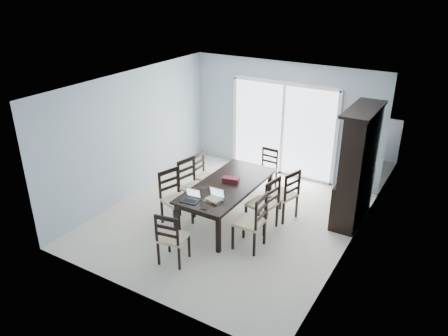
{
  "coord_description": "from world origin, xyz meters",
  "views": [
    {
      "loc": [
        3.67,
        -6.24,
        4.34
      ],
      "look_at": [
        -0.07,
        0.0,
        1.06
      ],
      "focal_mm": 35.0,
      "sensor_mm": 36.0,
      "label": 1
    }
  ],
  "objects_px": {
    "chair_left_near": "(173,191)",
    "game_box": "(231,179)",
    "cell_phone": "(204,209)",
    "chair_end_far": "(268,164)",
    "china_hutch": "(357,168)",
    "chair_left_far": "(203,170)",
    "chair_right_far": "(287,190)",
    "dining_table": "(227,188)",
    "hot_tub": "(279,141)",
    "chair_right_mid": "(267,199)",
    "laptop_silver": "(213,198)",
    "chair_right_near": "(255,216)",
    "laptop_dark": "(190,199)",
    "chair_left_mid": "(191,180)",
    "chair_end_near": "(170,234)"
  },
  "relations": [
    {
      "from": "laptop_silver",
      "to": "chair_left_mid",
      "type": "bearing_deg",
      "value": 144.5
    },
    {
      "from": "dining_table",
      "to": "cell_phone",
      "type": "bearing_deg",
      "value": -82.36
    },
    {
      "from": "chair_left_far",
      "to": "chair_right_far",
      "type": "distance_m",
      "value": 1.92
    },
    {
      "from": "chair_right_mid",
      "to": "game_box",
      "type": "height_order",
      "value": "chair_right_mid"
    },
    {
      "from": "china_hutch",
      "to": "laptop_dark",
      "type": "xyz_separation_m",
      "value": [
        -2.23,
        -2.14,
        -0.27
      ]
    },
    {
      "from": "chair_end_far",
      "to": "china_hutch",
      "type": "bearing_deg",
      "value": 171.15
    },
    {
      "from": "laptop_dark",
      "to": "game_box",
      "type": "distance_m",
      "value": 1.05
    },
    {
      "from": "chair_right_far",
      "to": "hot_tub",
      "type": "distance_m",
      "value": 3.06
    },
    {
      "from": "chair_left_far",
      "to": "chair_right_near",
      "type": "bearing_deg",
      "value": 58.67
    },
    {
      "from": "chair_right_near",
      "to": "dining_table",
      "type": "bearing_deg",
      "value": 54.8
    },
    {
      "from": "chair_left_far",
      "to": "chair_right_far",
      "type": "relative_size",
      "value": 0.89
    },
    {
      "from": "dining_table",
      "to": "china_hutch",
      "type": "distance_m",
      "value": 2.41
    },
    {
      "from": "chair_left_mid",
      "to": "chair_end_far",
      "type": "relative_size",
      "value": 1.17
    },
    {
      "from": "dining_table",
      "to": "cell_phone",
      "type": "distance_m",
      "value": 1.01
    },
    {
      "from": "chair_right_mid",
      "to": "laptop_silver",
      "type": "relative_size",
      "value": 4.09
    },
    {
      "from": "hot_tub",
      "to": "cell_phone",
      "type": "bearing_deg",
      "value": -82.52
    },
    {
      "from": "game_box",
      "to": "china_hutch",
      "type": "bearing_deg",
      "value": 28.62
    },
    {
      "from": "chair_left_near",
      "to": "chair_end_near",
      "type": "bearing_deg",
      "value": 52.59
    },
    {
      "from": "chair_left_near",
      "to": "chair_end_near",
      "type": "relative_size",
      "value": 1.1
    },
    {
      "from": "laptop_dark",
      "to": "dining_table",
      "type": "bearing_deg",
      "value": 70.48
    },
    {
      "from": "dining_table",
      "to": "hot_tub",
      "type": "xyz_separation_m",
      "value": [
        -0.43,
        3.32,
        -0.24
      ]
    },
    {
      "from": "chair_left_far",
      "to": "chair_end_near",
      "type": "bearing_deg",
      "value": 23.83
    },
    {
      "from": "chair_right_near",
      "to": "chair_right_mid",
      "type": "bearing_deg",
      "value": 6.84
    },
    {
      "from": "chair_right_near",
      "to": "game_box",
      "type": "distance_m",
      "value": 1.17
    },
    {
      "from": "laptop_dark",
      "to": "hot_tub",
      "type": "bearing_deg",
      "value": 86.81
    },
    {
      "from": "chair_left_near",
      "to": "chair_right_far",
      "type": "relative_size",
      "value": 1.02
    },
    {
      "from": "dining_table",
      "to": "chair_right_near",
      "type": "relative_size",
      "value": 1.85
    },
    {
      "from": "hot_tub",
      "to": "chair_right_near",
      "type": "bearing_deg",
      "value": -71.4
    },
    {
      "from": "chair_left_far",
      "to": "hot_tub",
      "type": "height_order",
      "value": "chair_left_far"
    },
    {
      "from": "chair_left_near",
      "to": "chair_right_near",
      "type": "bearing_deg",
      "value": 106.76
    },
    {
      "from": "chair_right_near",
      "to": "game_box",
      "type": "relative_size",
      "value": 3.89
    },
    {
      "from": "game_box",
      "to": "cell_phone",
      "type": "bearing_deg",
      "value": -82.93
    },
    {
      "from": "chair_left_near",
      "to": "cell_phone",
      "type": "xyz_separation_m",
      "value": [
        0.96,
        -0.43,
        0.12
      ]
    },
    {
      "from": "laptop_silver",
      "to": "hot_tub",
      "type": "relative_size",
      "value": 0.16
    },
    {
      "from": "chair_left_near",
      "to": "laptop_silver",
      "type": "bearing_deg",
      "value": 101.12
    },
    {
      "from": "chair_left_mid",
      "to": "chair_right_mid",
      "type": "distance_m",
      "value": 1.63
    },
    {
      "from": "china_hutch",
      "to": "chair_left_mid",
      "type": "height_order",
      "value": "china_hutch"
    },
    {
      "from": "chair_left_near",
      "to": "game_box",
      "type": "relative_size",
      "value": 3.91
    },
    {
      "from": "chair_left_far",
      "to": "laptop_dark",
      "type": "distance_m",
      "value": 1.73
    },
    {
      "from": "chair_left_far",
      "to": "laptop_dark",
      "type": "xyz_separation_m",
      "value": [
        0.76,
        -1.53,
        0.25
      ]
    },
    {
      "from": "chair_left_mid",
      "to": "chair_end_near",
      "type": "xyz_separation_m",
      "value": [
        0.78,
        -1.67,
        -0.06
      ]
    },
    {
      "from": "chair_right_mid",
      "to": "chair_right_far",
      "type": "relative_size",
      "value": 1.03
    },
    {
      "from": "china_hutch",
      "to": "chair_end_near",
      "type": "xyz_separation_m",
      "value": [
        -2.08,
        -2.92,
        -0.5
      ]
    },
    {
      "from": "chair_right_far",
      "to": "laptop_silver",
      "type": "height_order",
      "value": "chair_right_far"
    },
    {
      "from": "china_hutch",
      "to": "laptop_silver",
      "type": "bearing_deg",
      "value": -134.53
    },
    {
      "from": "chair_right_near",
      "to": "laptop_dark",
      "type": "height_order",
      "value": "chair_right_near"
    },
    {
      "from": "chair_left_near",
      "to": "chair_right_mid",
      "type": "xyz_separation_m",
      "value": [
        1.62,
        0.63,
        0.0
      ]
    },
    {
      "from": "chair_end_near",
      "to": "chair_end_far",
      "type": "bearing_deg",
      "value": 78.02
    },
    {
      "from": "chair_right_mid",
      "to": "dining_table",
      "type": "bearing_deg",
      "value": 103.35
    },
    {
      "from": "china_hutch",
      "to": "chair_left_near",
      "type": "xyz_separation_m",
      "value": [
        -2.85,
        -1.82,
        -0.44
      ]
    }
  ]
}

